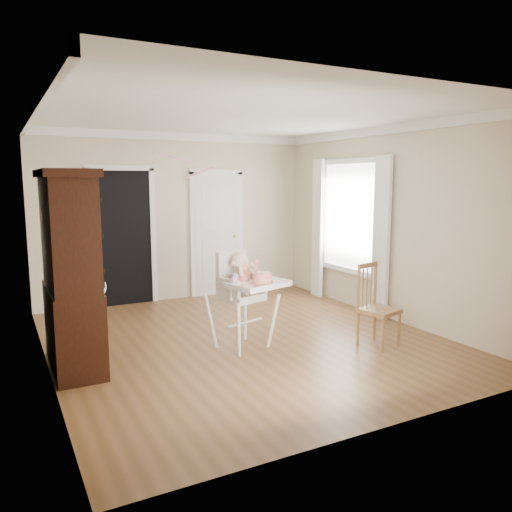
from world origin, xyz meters
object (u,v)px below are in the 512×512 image
high_chair (242,288)px  dining_chair (377,308)px  cake (262,278)px  sippy_cup (234,279)px  china_cabinet (71,271)px

high_chair → dining_chair: (1.45, -0.66, -0.26)m
high_chair → dining_chair: 1.62m
cake → sippy_cup: size_ratio=1.70×
high_chair → sippy_cup: (-0.20, -0.20, 0.16)m
high_chair → dining_chair: bearing=-40.0°
high_chair → dining_chair: size_ratio=1.18×
cake → sippy_cup: (-0.32, 0.07, 0.01)m
china_cabinet → high_chair: bearing=-7.9°
sippy_cup → china_cabinet: (-1.63, 0.45, 0.16)m
cake → china_cabinet: size_ratio=0.14×
sippy_cup → dining_chair: size_ratio=0.17×
cake → dining_chair: size_ratio=0.28×
dining_chair → cake: bearing=148.4°
cake → high_chair: bearing=114.1°
sippy_cup → china_cabinet: 1.70m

